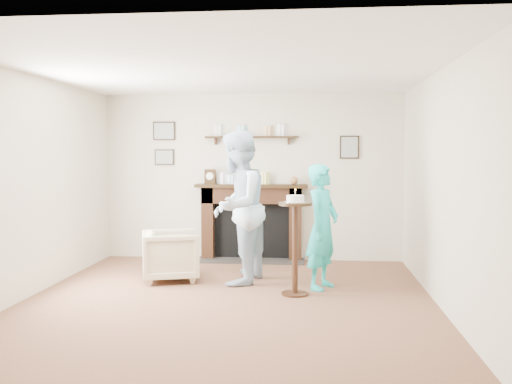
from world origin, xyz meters
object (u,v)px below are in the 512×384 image
man (237,283)px  woman (322,288)px  pedestal_table (295,230)px  armchair (171,280)px

man → woman: (1.05, -0.18, 0.00)m
pedestal_table → armchair: bearing=159.8°
pedestal_table → woman: bearing=47.1°
woman → pedestal_table: bearing=161.5°
armchair → man: 0.86m
armchair → woman: bearing=-114.9°
armchair → woman: size_ratio=0.47×
woman → pedestal_table: 0.88m
armchair → pedestal_table: (1.59, -0.59, 0.75)m
woman → armchair: bearing=106.9°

